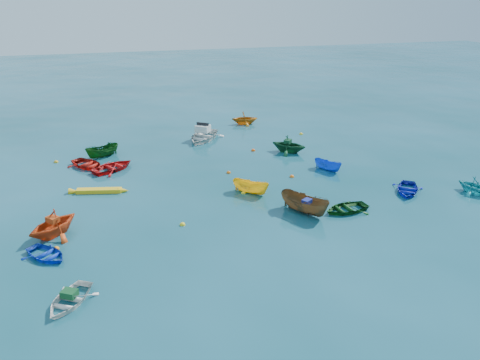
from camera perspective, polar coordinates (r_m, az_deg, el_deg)
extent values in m
plane|color=#093C43|center=(28.29, 2.65, -4.51)|extent=(160.00, 160.00, 0.00)
imported|color=#0F36C0|center=(26.26, -22.49, -8.69)|extent=(3.10, 3.17, 0.54)
imported|color=white|center=(22.51, -20.08, -13.91)|extent=(3.00, 3.28, 0.56)
imported|color=brown|center=(29.05, 7.83, -3.95)|extent=(2.95, 3.58, 1.33)
imported|color=#0D1AA6|center=(33.54, 19.67, -1.38)|extent=(3.36, 3.54, 0.60)
imported|color=#DC4614|center=(28.28, -21.67, -6.24)|extent=(4.01, 4.00, 1.60)
imported|color=yellow|center=(31.44, 1.30, -1.59)|extent=(2.64, 2.54, 1.03)
imported|color=#104716|center=(29.70, 12.79, -3.70)|extent=(3.10, 2.39, 0.59)
imported|color=teal|center=(35.17, 26.58, -1.40)|extent=(2.68, 2.87, 1.22)
imported|color=red|center=(36.66, -15.19, 1.21)|extent=(4.02, 3.73, 0.68)
imported|color=#104825|center=(39.44, 5.93, 3.42)|extent=(3.81, 3.77, 1.52)
imported|color=blue|center=(35.99, 10.61, 1.22)|extent=(1.99, 2.42, 0.90)
imported|color=red|center=(37.79, -18.04, 1.52)|extent=(3.72, 3.89, 0.66)
imported|color=#C77012|center=(47.48, 0.57, 6.86)|extent=(2.84, 2.54, 1.35)
imported|color=#114B14|center=(39.71, -16.35, 2.73)|extent=(3.04, 2.28, 1.11)
imported|color=silver|center=(42.63, -4.51, 4.94)|extent=(4.93, 5.24, 1.48)
cube|color=#124B24|center=(22.33, -20.08, -12.87)|extent=(0.80, 0.74, 0.31)
cube|color=navy|center=(28.63, 8.16, -2.61)|extent=(0.71, 0.67, 0.27)
cube|color=#B53C12|center=(27.89, -21.87, -4.47)|extent=(0.80, 0.81, 0.31)
cube|color=#104123|center=(39.18, 5.85, 4.71)|extent=(0.81, 0.83, 0.32)
sphere|color=orange|center=(26.83, -21.48, -7.84)|extent=(0.31, 0.31, 0.31)
sphere|color=yellow|center=(27.54, -7.02, -5.47)|extent=(0.34, 0.34, 0.34)
sphere|color=#E6570C|center=(29.39, 8.70, -3.68)|extent=(0.29, 0.29, 0.29)
sphere|color=yellow|center=(28.60, -20.99, -5.81)|extent=(0.30, 0.30, 0.30)
sphere|color=#DB5F0B|center=(34.78, -1.39, 0.86)|extent=(0.33, 0.33, 0.33)
sphere|color=yellow|center=(31.40, 0.44, -1.62)|extent=(0.32, 0.32, 0.32)
sphere|color=orange|center=(34.26, 6.34, 0.37)|extent=(0.33, 0.33, 0.33)
sphere|color=gold|center=(39.65, -21.51, 2.02)|extent=(0.35, 0.35, 0.35)
sphere|color=#E64F0C|center=(39.54, 1.62, 3.58)|extent=(0.36, 0.36, 0.36)
sphere|color=yellow|center=(44.41, 7.46, 5.55)|extent=(0.34, 0.34, 0.34)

